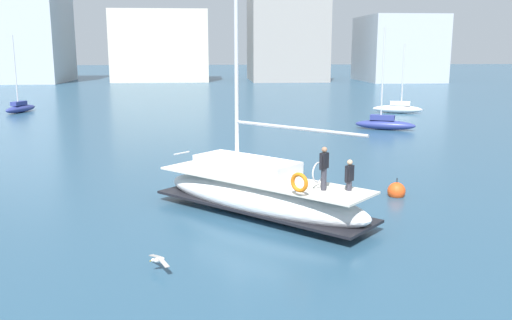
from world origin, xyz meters
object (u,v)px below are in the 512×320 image
(main_sailboat, at_px, (259,192))
(seagull, at_px, (158,260))
(moored_sloop_near, at_px, (20,107))
(moored_sloop_far, at_px, (385,123))
(moored_catamaran, at_px, (398,108))
(mooring_buoy, at_px, (396,191))

(main_sailboat, relative_size, seagull, 12.59)
(moored_sloop_near, relative_size, moored_sloop_far, 0.96)
(moored_catamaran, height_order, mooring_buoy, moored_catamaran)
(moored_sloop_far, xyz_separation_m, seagull, (-15.68, -27.38, -0.19))
(moored_sloop_near, distance_m, seagull, 45.94)
(moored_catamaran, distance_m, seagull, 43.66)
(main_sailboat, bearing_deg, moored_sloop_far, 61.00)
(moored_sloop_near, height_order, mooring_buoy, moored_sloop_near)
(seagull, bearing_deg, moored_sloop_near, 112.61)
(main_sailboat, bearing_deg, mooring_buoy, 18.86)
(main_sailboat, height_order, mooring_buoy, main_sailboat)
(moored_sloop_far, relative_size, seagull, 7.51)
(moored_sloop_near, bearing_deg, moored_sloop_far, -24.25)
(moored_sloop_near, relative_size, moored_catamaran, 1.13)
(moored_catamaran, bearing_deg, moored_sloop_near, 174.14)
(seagull, xyz_separation_m, mooring_buoy, (9.79, 7.49, -0.11))
(moored_sloop_near, xyz_separation_m, moored_sloop_far, (33.35, -15.02, 0.01))
(moored_catamaran, relative_size, seagull, 6.40)
(main_sailboat, xyz_separation_m, moored_sloop_far, (12.23, 22.06, -0.36))
(main_sailboat, height_order, moored_catamaran, main_sailboat)
(moored_catamaran, bearing_deg, seagull, -118.21)
(moored_catamaran, bearing_deg, moored_sloop_far, -114.07)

